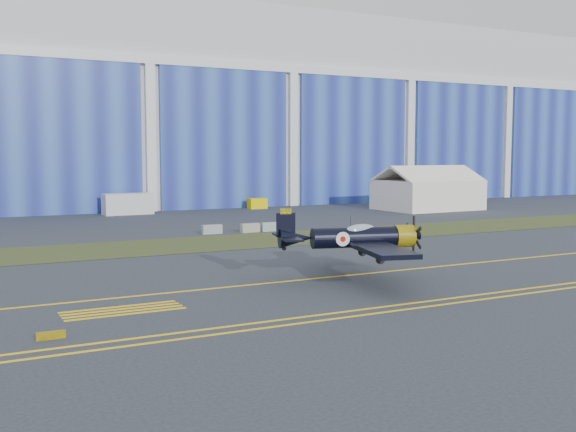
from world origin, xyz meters
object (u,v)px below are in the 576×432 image
warbird (355,237)px  shipping_container (128,204)px  tug (257,203)px  tent (428,187)px

warbird → shipping_container: 52.45m
warbird → shipping_container: warbird is taller
warbird → shipping_container: (-1.00, 52.43, -1.32)m
warbird → tug: size_ratio=5.70×
warbird → tent: (38.77, 40.60, 0.46)m
shipping_container → tug: shipping_container is taller
tent → tug: bearing=147.2°
tent → tug: tent is taller
warbird → tug: (17.93, 53.15, -1.93)m
shipping_container → tug: (18.93, 0.72, -0.61)m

